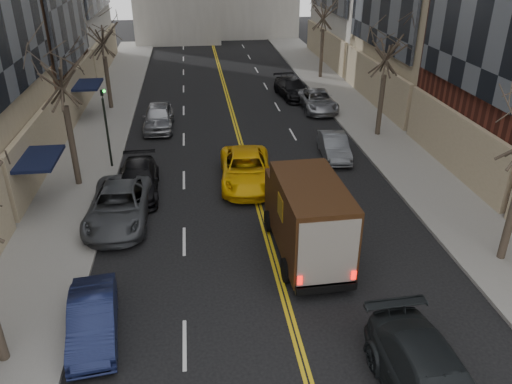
% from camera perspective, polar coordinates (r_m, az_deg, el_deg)
% --- Properties ---
extents(sidewalk_left, '(4.00, 66.00, 0.15)m').
position_cam_1_polar(sidewalk_left, '(33.40, -17.78, 6.04)').
color(sidewalk_left, slate).
rests_on(sidewalk_left, ground).
extents(sidewalk_right, '(4.00, 66.00, 0.15)m').
position_cam_1_polar(sidewalk_right, '(34.89, 12.87, 7.53)').
color(sidewalk_right, slate).
rests_on(sidewalk_right, ground).
extents(tree_lf_mid, '(3.20, 3.20, 8.91)m').
position_cam_1_polar(tree_lf_mid, '(25.04, -21.87, 14.35)').
color(tree_lf_mid, '#382D23').
rests_on(tree_lf_mid, sidewalk_left).
extents(tree_lf_far, '(3.20, 3.20, 8.12)m').
position_cam_1_polar(tree_lf_far, '(37.71, -17.38, 17.79)').
color(tree_lf_far, '#382D23').
rests_on(tree_lf_far, sidewalk_left).
extents(tree_rt_mid, '(3.20, 3.20, 8.32)m').
position_cam_1_polar(tree_rt_mid, '(31.53, 14.91, 16.77)').
color(tree_rt_mid, '#382D23').
rests_on(tree_rt_mid, sidewalk_right).
extents(traffic_signal, '(0.29, 0.26, 4.70)m').
position_cam_1_polar(traffic_signal, '(27.59, -16.81, 7.94)').
color(traffic_signal, black).
rests_on(traffic_signal, sidewalk_left).
extents(ups_truck, '(2.63, 6.13, 3.32)m').
position_cam_1_polar(ups_truck, '(19.38, 5.83, -2.87)').
color(ups_truck, black).
rests_on(ups_truck, ground).
extents(taxi, '(2.87, 5.68, 1.54)m').
position_cam_1_polar(taxi, '(25.47, -1.14, 2.60)').
color(taxi, '#F5B90A').
rests_on(taxi, ground).
extents(pedestrian, '(0.57, 0.74, 1.80)m').
position_cam_1_polar(pedestrian, '(21.05, 6.84, -2.77)').
color(pedestrian, black).
rests_on(pedestrian, ground).
extents(parked_lf_b, '(1.85, 4.14, 1.32)m').
position_cam_1_polar(parked_lf_b, '(16.86, -18.14, -13.62)').
color(parked_lf_b, '#131A3D').
rests_on(parked_lf_b, ground).
extents(parked_lf_c, '(2.75, 5.67, 1.55)m').
position_cam_1_polar(parked_lf_c, '(22.80, -15.39, -1.50)').
color(parked_lf_c, '#43464A').
rests_on(parked_lf_c, ground).
extents(parked_lf_d, '(2.11, 4.89, 1.40)m').
position_cam_1_polar(parked_lf_d, '(25.12, -13.31, 1.30)').
color(parked_lf_d, black).
rests_on(parked_lf_d, ground).
extents(parked_lf_e, '(1.96, 4.76, 1.61)m').
position_cam_1_polar(parked_lf_e, '(33.89, -11.09, 8.44)').
color(parked_lf_e, '#999BA0').
rests_on(parked_lf_e, ground).
extents(parked_rt_a, '(1.76, 4.14, 1.33)m').
position_cam_1_polar(parked_rt_a, '(29.05, 8.92, 5.18)').
color(parked_rt_a, '#53565C').
rests_on(parked_rt_a, ground).
extents(parked_rt_b, '(2.39, 5.09, 1.41)m').
position_cam_1_polar(parked_rt_b, '(37.45, 7.05, 10.34)').
color(parked_rt_b, '#989A9F').
rests_on(parked_rt_b, ground).
extents(parked_rt_c, '(2.63, 5.20, 1.45)m').
position_cam_1_polar(parked_rt_c, '(40.47, 4.16, 11.75)').
color(parked_rt_c, black).
rests_on(parked_rt_c, ground).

